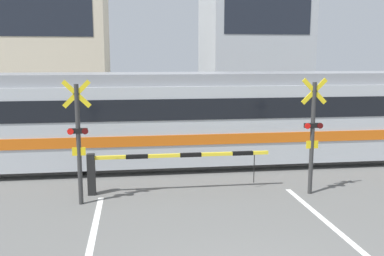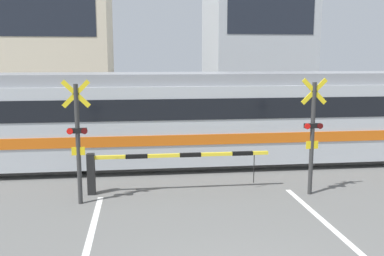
{
  "view_description": "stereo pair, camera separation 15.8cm",
  "coord_description": "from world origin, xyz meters",
  "views": [
    {
      "loc": [
        -1.66,
        -5.01,
        3.57
      ],
      "look_at": [
        0.0,
        6.79,
        1.6
      ],
      "focal_mm": 40.0,
      "sensor_mm": 36.0,
      "label": 1
    },
    {
      "loc": [
        -1.51,
        -5.03,
        3.57
      ],
      "look_at": [
        0.0,
        6.79,
        1.6
      ],
      "focal_mm": 40.0,
      "sensor_mm": 36.0,
      "label": 2
    }
  ],
  "objects": [
    {
      "name": "commuter_train",
      "position": [
        2.29,
        8.93,
        1.65
      ],
      "size": [
        17.73,
        2.67,
        3.07
      ],
      "color": "#B7BCC1",
      "rests_on": "ground_plane"
    },
    {
      "name": "building_right_of_street",
      "position": [
        6.15,
        22.42,
        5.43
      ],
      "size": [
        6.08,
        6.33,
        10.85
      ],
      "color": "#B2B7BC",
      "rests_on": "ground_plane"
    },
    {
      "name": "rail_track_near",
      "position": [
        0.0,
        8.21,
        0.04
      ],
      "size": [
        50.0,
        0.1,
        0.08
      ],
      "color": "gray",
      "rests_on": "ground_plane"
    },
    {
      "name": "crossing_barrier_far",
      "position": [
        1.36,
        11.45,
        0.8
      ],
      "size": [
        4.87,
        0.2,
        1.1
      ],
      "color": "black",
      "rests_on": "ground_plane"
    },
    {
      "name": "crossing_barrier_near",
      "position": [
        -1.36,
        6.07,
        0.8
      ],
      "size": [
        4.87,
        0.2,
        1.1
      ],
      "color": "black",
      "rests_on": "ground_plane"
    },
    {
      "name": "building_left_of_street",
      "position": [
        -6.6,
        22.42,
        5.2
      ],
      "size": [
        6.98,
        6.33,
        10.41
      ],
      "color": "beige",
      "rests_on": "ground_plane"
    },
    {
      "name": "crossing_signal_right",
      "position": [
        2.96,
        5.37,
        1.68
      ],
      "size": [
        0.68,
        0.15,
        3.06
      ],
      "color": "#333333",
      "rests_on": "ground_plane"
    },
    {
      "name": "pedestrian",
      "position": [
        -0.76,
        14.32,
        0.88
      ],
      "size": [
        0.38,
        0.22,
        1.54
      ],
      "color": "#33384C",
      "rests_on": "ground_plane"
    },
    {
      "name": "rail_track_far",
      "position": [
        0.0,
        9.65,
        0.04
      ],
      "size": [
        50.0,
        0.1,
        0.08
      ],
      "color": "gray",
      "rests_on": "ground_plane"
    },
    {
      "name": "crossing_signal_left",
      "position": [
        -2.96,
        5.37,
        1.68
      ],
      "size": [
        0.68,
        0.15,
        3.06
      ],
      "color": "#333333",
      "rests_on": "ground_plane"
    }
  ]
}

